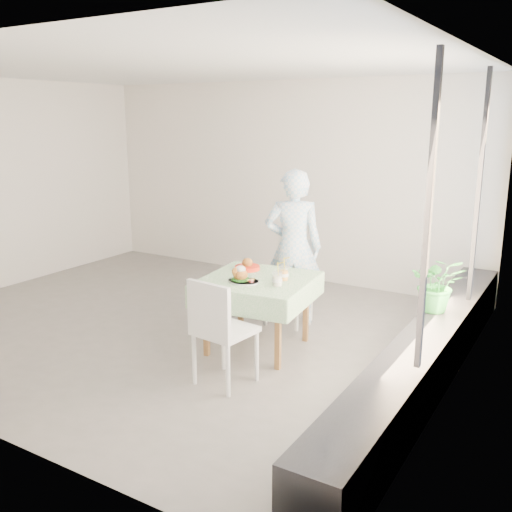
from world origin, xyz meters
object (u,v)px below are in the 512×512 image
Objects in this scene: chair_far at (289,297)px; chair_near at (224,351)px; cafe_table at (258,305)px; main_dish at (242,277)px; juice_cup_orange at (284,274)px; diner at (293,248)px; potted_plant at (437,284)px.

chair_near reaches higher than chair_far.
main_dish is at bearing -106.50° from cafe_table.
cafe_table is at bearing -165.25° from juice_cup_orange.
chair_near is at bearing -96.61° from juice_cup_orange.
chair_near is 0.55× the size of diner.
main_dish is at bearing 62.40° from diner.
chair_near reaches higher than cafe_table.
juice_cup_orange is (0.32, 0.27, 0.01)m from main_dish.
main_dish is 1.86m from potted_plant.
potted_plant is (1.65, -0.22, -0.11)m from diner.
main_dish is (0.02, -1.04, 0.50)m from chair_far.
chair_near is (0.23, -1.66, 0.00)m from chair_far.
diner is at bearing 89.22° from main_dish.
juice_cup_orange is (0.30, -0.78, -0.07)m from diner.
chair_far is at bearing 97.95° from chair_near.
diner is (-0.20, 1.67, 0.58)m from chair_near.
potted_plant is (1.60, 0.63, 0.31)m from cafe_table.
cafe_table is 3.62× the size of main_dish.
potted_plant is (1.34, 0.56, -0.04)m from juice_cup_orange.
diner is at bearing 172.45° from potted_plant.
chair_near is at bearing -79.54° from cafe_table.
diner is at bearing 111.11° from juice_cup_orange.
chair_near is 2.11m from potted_plant.
chair_near is at bearing 69.91° from diner.
diner is 3.26× the size of potted_plant.
cafe_table is 1.20× the size of chair_far.
chair_near is 3.51× the size of juice_cup_orange.
juice_cup_orange is (0.10, 0.89, 0.51)m from chair_near.
potted_plant is at bearing 22.68° from juice_cup_orange.
potted_plant is at bearing 45.16° from chair_near.
chair_far is at bearing -9.79° from diner.
diner is 5.55× the size of main_dish.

